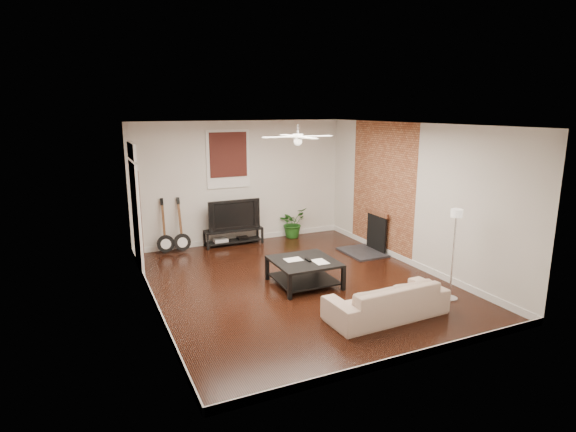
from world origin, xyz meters
The scene contains 14 objects.
room centered at (0.00, 0.00, 1.40)m, with size 5.01×6.01×2.81m.
brick_accent centered at (2.49, 1.00, 1.40)m, with size 0.02×2.20×2.80m, color brown.
fireplace centered at (2.20, 1.00, 0.46)m, with size 0.80×1.10×0.92m, color black.
window_back centered at (-0.30, 2.97, 1.95)m, with size 1.00×0.06×1.30m, color #370F0F.
door_left centered at (-2.46, 1.90, 1.25)m, with size 0.08×1.00×2.50m, color white.
tv_stand centered at (-0.28, 2.78, 0.19)m, with size 1.34×0.36×0.37m, color black.
tv centered at (-0.28, 2.80, 0.72)m, with size 1.20×0.16×0.69m, color black.
coffee_table centered at (0.07, -0.12, 0.23)m, with size 1.08×1.08×0.45m, color black.
sofa centered at (0.61, -1.81, 0.27)m, with size 1.87×0.73×0.54m, color tan.
floor_lamp centered at (1.96, -1.71, 0.76)m, with size 0.25×0.25×1.52m, color silver, non-canonical shape.
potted_plant centered at (1.23, 2.82, 0.36)m, with size 0.64×0.56×0.71m, color #1E5518.
guitar_left centered at (-1.83, 2.75, 0.60)m, with size 0.37×0.26×1.21m, color black, non-canonical shape.
guitar_right centered at (-1.48, 2.72, 0.60)m, with size 0.37×0.26×1.21m, color black, non-canonical shape.
ceiling_fan centered at (0.00, 0.00, 2.60)m, with size 1.24×1.24×0.32m, color white, non-canonical shape.
Camera 1 is at (-3.44, -7.11, 3.06)m, focal length 29.08 mm.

